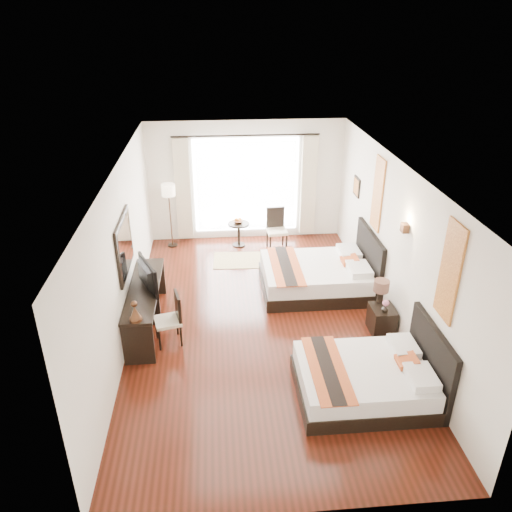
{
  "coord_description": "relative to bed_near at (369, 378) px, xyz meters",
  "views": [
    {
      "loc": [
        -0.73,
        -7.36,
        4.95
      ],
      "look_at": [
        -0.05,
        0.45,
        1.09
      ],
      "focal_mm": 35.0,
      "sensor_mm": 36.0,
      "label": 1
    }
  ],
  "objects": [
    {
      "name": "jute_rug",
      "position": [
        -1.56,
        4.43,
        -0.27
      ],
      "size": [
        1.25,
        0.88,
        0.01
      ],
      "primitive_type": "cube",
      "rotation": [
        0.0,
        0.0,
        -0.05
      ],
      "color": "tan",
      "rests_on": "floor"
    },
    {
      "name": "television",
      "position": [
        -3.32,
        1.99,
        0.73
      ],
      "size": [
        0.45,
        0.85,
        0.5
      ],
      "primitive_type": "imported",
      "rotation": [
        0.0,
        0.0,
        1.98
      ],
      "color": "black",
      "rests_on": "console_desk"
    },
    {
      "name": "bed_far",
      "position": [
        -0.1,
        3.03,
        0.03
      ],
      "size": [
        2.11,
        1.65,
        1.19
      ],
      "color": "black",
      "rests_on": "floor"
    },
    {
      "name": "window_glass",
      "position": [
        -1.35,
        5.69,
        1.02
      ],
      "size": [
        2.4,
        0.02,
        2.2
      ],
      "primitive_type": "cube",
      "color": "white",
      "rests_on": "wall_window"
    },
    {
      "name": "bed_near",
      "position": [
        0.0,
        0.0,
        0.0
      ],
      "size": [
        1.91,
        1.49,
        1.07
      ],
      "color": "black",
      "rests_on": "floor"
    },
    {
      "name": "vase",
      "position": [
        0.65,
        1.39,
        0.28
      ],
      "size": [
        0.12,
        0.12,
        0.12
      ],
      "primitive_type": "imported",
      "rotation": [
        0.0,
        0.0,
        0.05
      ],
      "color": "black",
      "rests_on": "nightstand"
    },
    {
      "name": "wall_headboard",
      "position": [
        0.9,
        1.96,
        1.12
      ],
      "size": [
        0.01,
        7.5,
        2.8
      ],
      "primitive_type": "cube",
      "color": "silver",
      "rests_on": "floor"
    },
    {
      "name": "mirror_glass",
      "position": [
        -3.54,
        2.05,
        1.27
      ],
      "size": [
        0.01,
        1.12,
        0.82
      ],
      "primitive_type": "cube",
      "color": "white",
      "rests_on": "mirror_frame"
    },
    {
      "name": "table_lamp",
      "position": [
        0.64,
        1.66,
        0.5
      ],
      "size": [
        0.26,
        0.26,
        0.41
      ],
      "color": "black",
      "rests_on": "nightstand"
    },
    {
      "name": "bronze_figurine",
      "position": [
        -3.34,
        1.05,
        0.62
      ],
      "size": [
        0.25,
        0.25,
        0.3
      ],
      "primitive_type": null,
      "rotation": [
        0.0,
        0.0,
        -0.3
      ],
      "color": "#432818",
      "rests_on": "console_desk"
    },
    {
      "name": "drape_left",
      "position": [
        -2.8,
        5.59,
        1.0
      ],
      "size": [
        0.35,
        0.14,
        2.35
      ],
      "primitive_type": "cube",
      "color": "#B7AE8E",
      "rests_on": "floor"
    },
    {
      "name": "wall_entry",
      "position": [
        -1.35,
        -1.78,
        1.12
      ],
      "size": [
        4.5,
        0.01,
        2.8
      ],
      "primitive_type": "cube",
      "color": "silver",
      "rests_on": "floor"
    },
    {
      "name": "floor",
      "position": [
        -1.35,
        1.96,
        -0.29
      ],
      "size": [
        4.5,
        7.5,
        0.01
      ],
      "primitive_type": "cube",
      "color": "black",
      "rests_on": "ground"
    },
    {
      "name": "window_chair",
      "position": [
        -0.71,
        4.97,
        0.01
      ],
      "size": [
        0.48,
        0.48,
        0.95
      ],
      "rotation": [
        0.0,
        0.0,
        -1.49
      ],
      "color": "beige",
      "rests_on": "floor"
    },
    {
      "name": "console_desk",
      "position": [
        -3.34,
        2.05,
        0.1
      ],
      "size": [
        0.5,
        2.2,
        0.76
      ],
      "primitive_type": "cube",
      "color": "black",
      "rests_on": "floor"
    },
    {
      "name": "wall_desk",
      "position": [
        -3.59,
        1.96,
        1.12
      ],
      "size": [
        0.01,
        7.5,
        2.8
      ],
      "primitive_type": "cube",
      "color": "silver",
      "rests_on": "floor"
    },
    {
      "name": "wall_window",
      "position": [
        -1.35,
        5.71,
        1.12
      ],
      "size": [
        4.5,
        0.01,
        2.8
      ],
      "primitive_type": "cube",
      "color": "silver",
      "rests_on": "floor"
    },
    {
      "name": "desk_chair",
      "position": [
        -2.9,
        1.52,
        -0.01
      ],
      "size": [
        0.49,
        0.49,
        0.89
      ],
      "rotation": [
        0.0,
        0.0,
        3.37
      ],
      "color": "beige",
      "rests_on": "floor"
    },
    {
      "name": "side_table",
      "position": [
        -1.56,
        5.21,
        0.0
      ],
      "size": [
        0.49,
        0.49,
        0.56
      ],
      "primitive_type": "cylinder",
      "color": "black",
      "rests_on": "floor"
    },
    {
      "name": "wall_sconce",
      "position": [
        0.84,
        1.52,
        1.64
      ],
      "size": [
        0.1,
        0.14,
        0.14
      ],
      "primitive_type": "cube",
      "color": "#432818",
      "rests_on": "wall_headboard"
    },
    {
      "name": "sheer_curtain",
      "position": [
        -1.35,
        5.63,
        1.02
      ],
      "size": [
        2.3,
        0.02,
        2.1
      ],
      "primitive_type": "cube",
      "color": "white",
      "rests_on": "wall_window"
    },
    {
      "name": "fruit_bowl",
      "position": [
        -1.57,
        5.23,
        0.31
      ],
      "size": [
        0.23,
        0.23,
        0.06
      ],
      "primitive_type": "imported",
      "rotation": [
        0.0,
        0.0,
        0.02
      ],
      "color": "#422E17",
      "rests_on": "side_table"
    },
    {
      "name": "nightstand",
      "position": [
        0.67,
        1.52,
        -0.05
      ],
      "size": [
        0.39,
        0.48,
        0.47
      ],
      "primitive_type": "cube",
      "color": "black",
      "rests_on": "floor"
    },
    {
      "name": "art_panel_near",
      "position": [
        0.88,
        0.0,
        1.67
      ],
      "size": [
        0.03,
        0.5,
        1.35
      ],
      "primitive_type": "cube",
      "color": "maroon",
      "rests_on": "wall_headboard"
    },
    {
      "name": "ceiling",
      "position": [
        -1.35,
        1.96,
        2.51
      ],
      "size": [
        4.5,
        7.5,
        0.02
      ],
      "primitive_type": "cube",
      "color": "white",
      "rests_on": "wall_headboard"
    },
    {
      "name": "floor_lamp",
      "position": [
        -3.11,
        5.33,
        0.98
      ],
      "size": [
        0.3,
        0.3,
        1.5
      ],
      "color": "black",
      "rests_on": "floor"
    },
    {
      "name": "mirror_frame",
      "position": [
        -3.57,
        2.05,
        1.27
      ],
      "size": [
        0.04,
        1.25,
        0.95
      ],
      "primitive_type": "cube",
      "color": "black",
      "rests_on": "wall_desk"
    },
    {
      "name": "art_panel_far",
      "position": [
        0.88,
        3.03,
        1.67
      ],
      "size": [
        0.03,
        0.5,
        1.35
      ],
      "primitive_type": "cube",
      "color": "maroon",
      "rests_on": "wall_headboard"
    },
    {
      "name": "drape_right",
      "position": [
        0.1,
        5.59,
        1.0
      ],
      "size": [
        0.35,
        0.14,
        2.35
      ],
      "primitive_type": "cube",
      "color": "#B7AE8E",
      "rests_on": "floor"
    }
  ]
}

